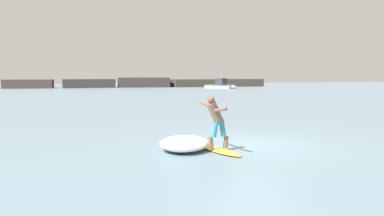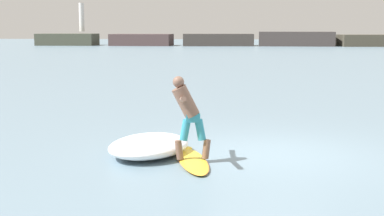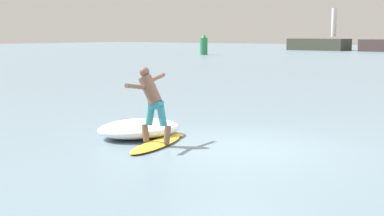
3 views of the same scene
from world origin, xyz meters
name	(u,v)px [view 1 (image 1 of 3)]	position (x,y,z in m)	size (l,w,h in m)	color
ground_plane	(252,144)	(0.00, 0.00, 0.00)	(200.00, 200.00, 0.00)	slate
rock_jetty_breakwater	(119,83)	(2.02, 62.00, 0.83)	(60.12, 5.14, 5.76)	#404336
surfboard	(218,150)	(-1.48, -0.81, 0.04)	(0.98, 2.27, 0.21)	yellow
surfer	(216,118)	(-1.58, -0.86, 0.99)	(0.76, 1.50, 1.56)	brown
fishing_boat_near_jetty	(221,85)	(18.51, 50.75, 0.56)	(4.39, 6.35, 2.68)	#A3B2AE
wave_foam_at_tail	(184,143)	(-2.39, -0.35, 0.20)	(2.02, 2.30, 0.39)	white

